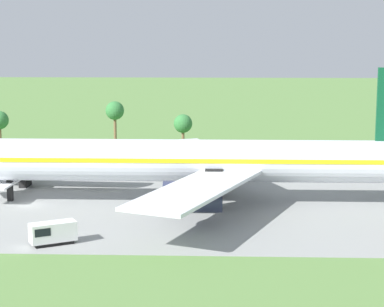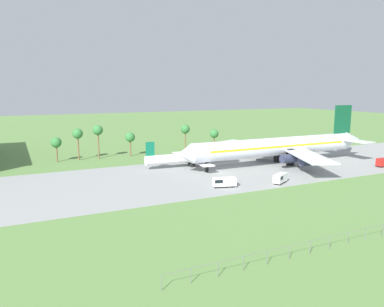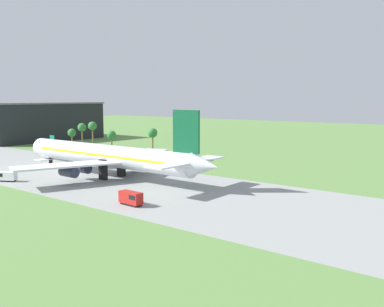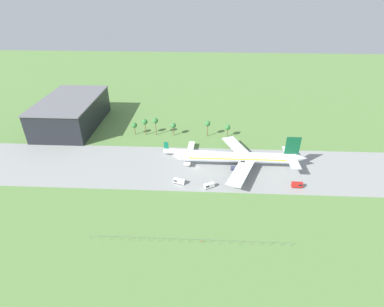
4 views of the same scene
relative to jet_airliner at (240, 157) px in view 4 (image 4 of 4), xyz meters
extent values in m
plane|color=#5B8442|center=(-24.52, -2.23, -6.00)|extent=(600.00, 600.00, 0.00)
cube|color=gray|center=(-24.52, -2.23, -5.99)|extent=(320.00, 44.00, 0.02)
cylinder|color=silver|center=(-1.67, 0.00, 0.06)|extent=(62.00, 5.92, 5.92)
cone|color=silver|center=(-35.04, 0.00, 0.06)|extent=(4.74, 5.81, 5.81)
cone|color=silver|center=(33.03, 0.00, 0.50)|extent=(7.41, 5.63, 5.63)
cube|color=yellow|center=(-1.67, 0.00, 0.50)|extent=(52.70, 6.04, 0.59)
cube|color=#0F4C2D|center=(27.55, 0.00, 8.06)|extent=(7.70, 0.50, 10.07)
cube|color=silver|center=(27.85, 0.00, 0.95)|extent=(5.33, 23.70, 0.30)
cube|color=silver|center=(-0.43, -13.23, -0.98)|extent=(17.05, 27.41, 0.44)
cube|color=silver|center=(-0.43, 13.23, -0.98)|extent=(17.05, 27.41, 0.44)
cylinder|color=#2D334C|center=(-2.52, -7.11, -2.71)|extent=(5.33, 2.67, 2.67)
cylinder|color=#2D334C|center=(-0.12, -13.03, -2.71)|extent=(5.33, 2.67, 2.67)
cylinder|color=#2D334C|center=(-2.52, 7.11, -2.71)|extent=(5.33, 2.67, 2.67)
cylinder|color=#2D334C|center=(-0.12, 13.03, -2.71)|extent=(5.33, 2.67, 2.67)
cube|color=black|center=(-27.71, 0.00, -3.27)|extent=(0.70, 0.90, 5.46)
cube|color=black|center=(1.43, -3.26, -3.27)|extent=(2.40, 1.20, 5.46)
cube|color=black|center=(1.43, 3.26, -3.27)|extent=(2.40, 1.20, 5.46)
cylinder|color=white|center=(-28.22, 9.60, -3.09)|extent=(30.75, 4.80, 3.06)
cube|color=#0F6647|center=(-41.98, 10.38, 0.59)|extent=(2.77, 0.40, 4.29)
cube|color=white|center=(-28.22, 9.60, -3.39)|extent=(5.24, 27.73, 0.24)
cube|color=black|center=(-28.22, 9.60, -4.54)|extent=(1.35, 2.82, 2.91)
cube|color=black|center=(-16.62, -20.63, -5.80)|extent=(4.71, 3.68, 0.40)
cube|color=white|center=(-16.62, -20.63, -4.51)|extent=(5.48, 4.23, 2.18)
cube|color=black|center=(-17.87, -21.32, -4.18)|extent=(2.56, 2.66, 0.90)
cube|color=black|center=(-32.05, -17.62, -5.80)|extent=(5.34, 3.18, 0.40)
cube|color=white|center=(-32.05, -17.62, -4.56)|extent=(6.25, 3.63, 2.08)
cube|color=black|center=(-33.61, -17.14, -4.25)|extent=(2.58, 2.55, 0.90)
cube|color=black|center=(27.50, -17.96, -5.80)|extent=(4.68, 1.98, 0.40)
cube|color=#B21E19|center=(27.50, -17.96, -4.39)|extent=(5.51, 2.21, 2.42)
cube|color=black|center=(28.99, -18.01, -4.03)|extent=(1.98, 2.11, 0.90)
cylinder|color=slate|center=(-64.52, -57.23, -4.95)|extent=(0.10, 0.10, 2.10)
cylinder|color=slate|center=(-60.52, -57.23, -4.95)|extent=(0.10, 0.10, 2.10)
cylinder|color=slate|center=(-56.52, -57.23, -4.95)|extent=(0.10, 0.10, 2.10)
cylinder|color=slate|center=(-52.52, -57.23, -4.95)|extent=(0.10, 0.10, 2.10)
cylinder|color=slate|center=(-48.52, -57.23, -4.95)|extent=(0.10, 0.10, 2.10)
cylinder|color=slate|center=(-44.52, -57.23, -4.95)|extent=(0.10, 0.10, 2.10)
cylinder|color=slate|center=(-40.52, -57.23, -4.95)|extent=(0.10, 0.10, 2.10)
cylinder|color=slate|center=(-36.52, -57.23, -4.95)|extent=(0.10, 0.10, 2.10)
cylinder|color=slate|center=(-32.52, -57.23, -4.95)|extent=(0.10, 0.10, 2.10)
cylinder|color=slate|center=(-28.52, -57.23, -4.95)|extent=(0.10, 0.10, 2.10)
cylinder|color=slate|center=(-24.52, -57.23, -4.95)|extent=(0.10, 0.10, 2.10)
cylinder|color=slate|center=(-20.52, -57.23, -4.95)|extent=(0.10, 0.10, 2.10)
cylinder|color=slate|center=(-16.52, -57.23, -4.95)|extent=(0.10, 0.10, 2.10)
cylinder|color=slate|center=(-12.52, -57.23, -4.95)|extent=(0.10, 0.10, 2.10)
cylinder|color=slate|center=(-8.52, -57.23, -4.95)|extent=(0.10, 0.10, 2.10)
cylinder|color=slate|center=(-4.52, -57.23, -4.95)|extent=(0.10, 0.10, 2.10)
cylinder|color=slate|center=(-0.52, -57.23, -4.95)|extent=(0.10, 0.10, 2.10)
cylinder|color=slate|center=(3.48, -57.23, -4.95)|extent=(0.10, 0.10, 2.10)
cylinder|color=slate|center=(7.48, -57.23, -4.95)|extent=(0.10, 0.10, 2.10)
cylinder|color=slate|center=(11.48, -57.23, -4.95)|extent=(0.10, 0.10, 2.10)
cylinder|color=slate|center=(15.48, -57.23, -4.95)|extent=(0.10, 0.10, 2.10)
cylinder|color=slate|center=(-24.52, -57.23, -3.94)|extent=(80.00, 0.06, 0.06)
cylinder|color=gray|center=(-19.62, -57.53, -5.20)|extent=(0.08, 0.08, 1.60)
cube|color=red|center=(-19.62, -57.55, -4.60)|extent=(0.44, 0.03, 0.56)
cube|color=black|center=(-113.49, 48.81, 3.41)|extent=(36.00, 60.00, 18.82)
cube|color=slate|center=(-113.49, 48.81, 13.22)|extent=(36.72, 61.20, 0.80)
cylinder|color=brown|center=(-52.27, 36.57, -1.12)|extent=(0.56, 0.56, 9.75)
sphere|color=#337538|center=(-52.27, 36.57, 4.35)|extent=(3.60, 3.60, 3.60)
cylinder|color=brown|center=(-40.52, 36.57, -2.71)|extent=(0.56, 0.56, 6.57)
sphere|color=#337538|center=(-40.52, 36.57, 1.18)|extent=(3.60, 3.60, 3.60)
cylinder|color=brown|center=(-4.79, 36.57, -2.96)|extent=(0.56, 0.56, 6.08)
sphere|color=#337538|center=(-4.79, 36.57, 0.69)|extent=(3.60, 3.60, 3.60)
cylinder|color=brown|center=(-17.94, 36.57, -1.73)|extent=(0.56, 0.56, 8.54)
sphere|color=#337538|center=(-17.94, 36.57, 3.14)|extent=(3.60, 3.60, 3.60)
cylinder|color=brown|center=(-59.30, 36.57, -1.56)|extent=(0.56, 0.56, 8.87)
sphere|color=#337538|center=(-59.30, 36.57, 3.47)|extent=(3.60, 3.60, 3.60)
cylinder|color=brown|center=(-66.53, 36.57, -2.92)|extent=(0.56, 0.56, 6.16)
sphere|color=#337538|center=(-66.53, 36.57, 0.76)|extent=(3.60, 3.60, 3.60)
camera|label=1|loc=(1.97, -95.83, 17.35)|focal=65.00mm
camera|label=2|loc=(-79.80, -97.39, 18.59)|focal=35.00mm
camera|label=3|loc=(90.32, -77.44, 15.81)|focal=40.00mm
camera|label=4|loc=(-19.17, -141.98, 85.21)|focal=28.00mm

